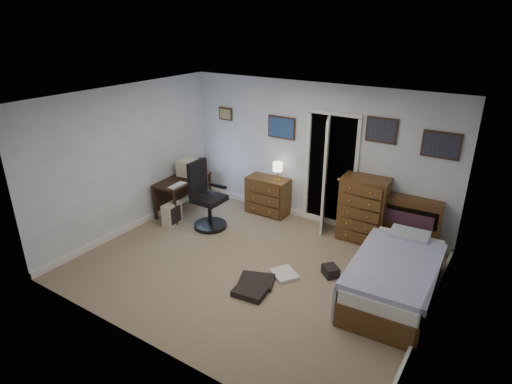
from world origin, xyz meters
TOP-DOWN VIEW (x-y plane):
  - floor at (0.00, 0.00)m, footprint 5.00×4.00m
  - computer_desk at (-2.28, 0.97)m, footprint 0.62×1.20m
  - crt_monitor at (-2.18, 1.12)m, footprint 0.37×0.35m
  - keyboard at (-2.02, 0.62)m, footprint 0.16×0.37m
  - pc_tower at (-2.00, 0.42)m, footprint 0.21×0.39m
  - office_chair at (-1.41, 0.70)m, footprint 0.58×0.59m
  - media_stack at (-2.32, 1.67)m, footprint 0.18×0.18m
  - low_dresser at (-0.80, 1.77)m, footprint 0.81×0.42m
  - table_lamp at (-0.60, 1.77)m, footprint 0.18×0.18m
  - doorway at (0.35, 2.27)m, footprint 0.96×1.12m
  - tall_dresser at (1.06, 1.75)m, footprint 0.78×0.49m
  - headboard_bookcase at (1.77, 1.86)m, footprint 0.98×0.30m
  - bed at (1.99, 0.44)m, footprint 1.15×2.00m
  - wall_posters at (0.57, 1.98)m, footprint 4.38×0.04m
  - floor_clutter at (0.50, -0.19)m, footprint 1.25×1.36m

SIDE VIEW (x-z plane):
  - floor at x=0.00m, z-range -0.02..0.00m
  - floor_clutter at x=0.50m, z-range -0.03..0.12m
  - pc_tower at x=-2.00m, z-range 0.00..0.40m
  - bed at x=1.99m, z-range -0.02..0.62m
  - low_dresser at x=-0.80m, z-range 0.00..0.71m
  - media_stack at x=-2.32m, z-range 0.00..0.84m
  - headboard_bookcase at x=1.77m, z-range 0.03..0.90m
  - office_chair at x=-1.41m, z-range -0.14..1.07m
  - computer_desk at x=-2.28m, z-range 0.18..0.85m
  - tall_dresser at x=1.06m, z-range 0.00..1.10m
  - keyboard at x=-2.02m, z-range 0.67..0.69m
  - crt_monitor at x=-2.18m, z-range 0.68..1.00m
  - table_lamp at x=-0.60m, z-range 0.79..1.14m
  - doorway at x=0.35m, z-range -0.02..2.03m
  - wall_posters at x=0.57m, z-range 1.45..2.05m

